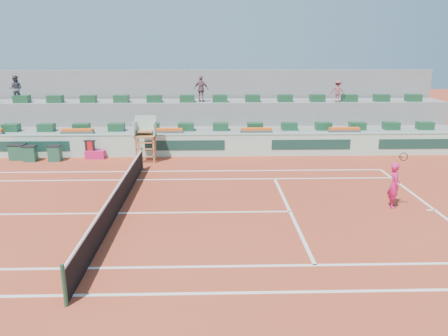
% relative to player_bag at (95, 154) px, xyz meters
% --- Properties ---
extents(ground, '(90.00, 90.00, 0.00)m').
position_rel_player_bag_xyz_m(ground, '(2.89, -8.09, -0.23)').
color(ground, '#A2361F').
rests_on(ground, ground).
extents(seating_tier_lower, '(36.00, 4.00, 1.20)m').
position_rel_player_bag_xyz_m(seating_tier_lower, '(2.89, 2.61, 0.37)').
color(seating_tier_lower, gray).
rests_on(seating_tier_lower, ground).
extents(seating_tier_upper, '(36.00, 2.40, 2.60)m').
position_rel_player_bag_xyz_m(seating_tier_upper, '(2.89, 4.21, 1.07)').
color(seating_tier_upper, gray).
rests_on(seating_tier_upper, ground).
extents(stadium_back_wall, '(36.00, 0.40, 4.40)m').
position_rel_player_bag_xyz_m(stadium_back_wall, '(2.89, 5.81, 1.97)').
color(stadium_back_wall, gray).
rests_on(stadium_back_wall, ground).
extents(player_bag, '(1.02, 0.45, 0.45)m').
position_rel_player_bag_xyz_m(player_bag, '(0.00, 0.00, 0.00)').
color(player_bag, '#D31B68').
rests_on(player_bag, ground).
extents(spectator_left, '(0.85, 0.70, 1.61)m').
position_rel_player_bag_xyz_m(spectator_left, '(-5.52, 3.89, 3.18)').
color(spectator_left, '#494A56').
rests_on(spectator_left, seating_tier_upper).
extents(spectator_mid, '(0.99, 0.67, 1.56)m').
position_rel_player_bag_xyz_m(spectator_mid, '(5.75, 3.69, 3.16)').
color(spectator_mid, '#774F5B').
rests_on(spectator_mid, seating_tier_upper).
extents(spectator_right, '(1.00, 0.78, 1.37)m').
position_rel_player_bag_xyz_m(spectator_right, '(14.05, 3.34, 3.06)').
color(spectator_right, '#8D464D').
rests_on(spectator_right, seating_tier_upper).
extents(court_lines, '(23.89, 11.09, 0.01)m').
position_rel_player_bag_xyz_m(court_lines, '(2.89, -8.09, -0.22)').
color(court_lines, white).
rests_on(court_lines, ground).
extents(tennis_net, '(0.10, 11.97, 1.10)m').
position_rel_player_bag_xyz_m(tennis_net, '(2.89, -8.09, 0.30)').
color(tennis_net, black).
rests_on(tennis_net, ground).
extents(advertising_hoarding, '(36.00, 0.34, 1.26)m').
position_rel_player_bag_xyz_m(advertising_hoarding, '(2.91, 0.41, 0.41)').
color(advertising_hoarding, '#ACD8C0').
rests_on(advertising_hoarding, ground).
extents(umpire_chair, '(1.10, 0.90, 2.40)m').
position_rel_player_bag_xyz_m(umpire_chair, '(2.89, -0.59, 1.32)').
color(umpire_chair, '#9E663C').
rests_on(umpire_chair, ground).
extents(seat_row_lower, '(32.90, 0.60, 0.44)m').
position_rel_player_bag_xyz_m(seat_row_lower, '(2.89, 1.71, 1.19)').
color(seat_row_lower, '#184A2B').
rests_on(seat_row_lower, seating_tier_lower).
extents(seat_row_upper, '(32.90, 0.60, 0.44)m').
position_rel_player_bag_xyz_m(seat_row_upper, '(2.89, 3.61, 2.59)').
color(seat_row_upper, '#184A2B').
rests_on(seat_row_upper, seating_tier_upper).
extents(flower_planters, '(26.80, 0.36, 0.28)m').
position_rel_player_bag_xyz_m(flower_planters, '(1.39, 0.91, 1.11)').
color(flower_planters, '#505050').
rests_on(flower_planters, seating_tier_lower).
extents(drink_cooler_a, '(0.65, 0.57, 0.84)m').
position_rel_player_bag_xyz_m(drink_cooler_a, '(-2.00, -0.42, 0.20)').
color(drink_cooler_a, '#1B523B').
rests_on(drink_cooler_a, ground).
extents(drink_cooler_b, '(0.66, 0.57, 0.84)m').
position_rel_player_bag_xyz_m(drink_cooler_b, '(-3.29, -0.45, 0.20)').
color(drink_cooler_b, '#1B523B').
rests_on(drink_cooler_b, ground).
extents(drink_cooler_c, '(0.81, 0.70, 0.84)m').
position_rel_player_bag_xyz_m(drink_cooler_c, '(-4.11, -0.07, 0.20)').
color(drink_cooler_c, '#1B523B').
rests_on(drink_cooler_c, ground).
extents(towel_rack, '(0.64, 0.11, 1.03)m').
position_rel_player_bag_xyz_m(towel_rack, '(-0.23, -0.04, 0.38)').
color(towel_rack, black).
rests_on(towel_rack, ground).
extents(tennis_player, '(0.50, 0.90, 2.28)m').
position_rel_player_bag_xyz_m(tennis_player, '(13.30, -7.69, 0.65)').
color(tennis_player, '#D31B68').
rests_on(tennis_player, ground).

